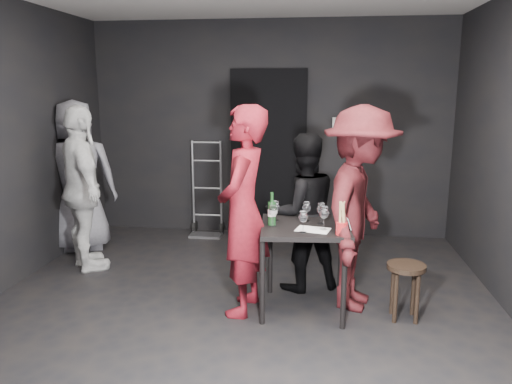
# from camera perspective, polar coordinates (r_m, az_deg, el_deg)

# --- Properties ---
(floor) EXTENTS (4.50, 5.00, 0.02)m
(floor) POSITION_cam_1_polar(r_m,az_deg,el_deg) (4.30, -2.05, -13.94)
(floor) COLOR black
(floor) RESTS_ON ground
(wall_back) EXTENTS (4.50, 0.04, 2.70)m
(wall_back) POSITION_cam_1_polar(r_m,az_deg,el_deg) (6.37, 1.51, 7.15)
(wall_back) COLOR black
(wall_back) RESTS_ON ground
(wall_front) EXTENTS (4.50, 0.04, 2.70)m
(wall_front) POSITION_cam_1_polar(r_m,az_deg,el_deg) (1.55, -17.64, -8.15)
(wall_front) COLOR black
(wall_front) RESTS_ON ground
(doorway) EXTENTS (0.95, 0.10, 2.10)m
(doorway) POSITION_cam_1_polar(r_m,az_deg,el_deg) (6.34, 1.45, 4.41)
(doorway) COLOR black
(doorway) RESTS_ON ground
(wallbox_upper) EXTENTS (0.12, 0.06, 0.12)m
(wallbox_upper) POSITION_cam_1_polar(r_m,az_deg,el_deg) (6.29, 9.28, 7.86)
(wallbox_upper) COLOR #B7B7B2
(wallbox_upper) RESTS_ON wall_back
(wallbox_lower) EXTENTS (0.10, 0.06, 0.14)m
(wallbox_lower) POSITION_cam_1_polar(r_m,az_deg,el_deg) (6.30, 11.10, 7.34)
(wallbox_lower) COLOR #B7B7B2
(wallbox_lower) RESTS_ON wall_back
(hand_truck) EXTENTS (0.41, 0.34, 1.22)m
(hand_truck) POSITION_cam_1_polar(r_m,az_deg,el_deg) (6.47, -5.63, -2.99)
(hand_truck) COLOR #B2B2B7
(hand_truck) RESTS_ON floor
(tasting_table) EXTENTS (0.72, 0.72, 0.75)m
(tasting_table) POSITION_cam_1_polar(r_m,az_deg,el_deg) (4.20, 5.58, -5.05)
(tasting_table) COLOR black
(tasting_table) RESTS_ON floor
(stool) EXTENTS (0.31, 0.31, 0.47)m
(stool) POSITION_cam_1_polar(r_m,az_deg,el_deg) (4.28, 16.74, -9.27)
(stool) COLOR #362516
(stool) RESTS_ON floor
(server_red) EXTENTS (0.55, 0.78, 2.02)m
(server_red) POSITION_cam_1_polar(r_m,az_deg,el_deg) (4.08, -1.50, -0.33)
(server_red) COLOR maroon
(server_red) RESTS_ON floor
(woman_black) EXTENTS (0.79, 0.64, 1.43)m
(woman_black) POSITION_cam_1_polar(r_m,az_deg,el_deg) (4.65, 5.32, -2.56)
(woman_black) COLOR black
(woman_black) RESTS_ON floor
(man_maroon) EXTENTS (0.94, 1.41, 2.01)m
(man_maroon) POSITION_cam_1_polar(r_m,az_deg,el_deg) (4.27, 11.80, -0.11)
(man_maroon) COLOR #421115
(man_maroon) RESTS_ON floor
(bystander_cream) EXTENTS (1.14, 1.22, 1.94)m
(bystander_cream) POSITION_cam_1_polar(r_m,az_deg,el_deg) (5.37, -19.29, 1.54)
(bystander_cream) COLOR silver
(bystander_cream) RESTS_ON floor
(bystander_grey) EXTENTS (1.12, 0.87, 2.02)m
(bystander_grey) POSITION_cam_1_polar(r_m,az_deg,el_deg) (6.06, -19.79, 3.00)
(bystander_grey) COLOR slate
(bystander_grey) RESTS_ON floor
(tasting_mat) EXTENTS (0.30, 0.23, 0.00)m
(tasting_mat) POSITION_cam_1_polar(r_m,az_deg,el_deg) (4.04, 6.52, -4.29)
(tasting_mat) COLOR white
(tasting_mat) RESTS_ON tasting_table
(wine_glass_a) EXTENTS (0.09, 0.09, 0.20)m
(wine_glass_a) POSITION_cam_1_polar(r_m,az_deg,el_deg) (4.09, 1.95, -2.59)
(wine_glass_a) COLOR white
(wine_glass_a) RESTS_ON tasting_table
(wine_glass_b) EXTENTS (0.08, 0.08, 0.19)m
(wine_glass_b) POSITION_cam_1_polar(r_m,az_deg,el_deg) (4.26, 2.25, -2.05)
(wine_glass_b) COLOR white
(wine_glass_b) RESTS_ON tasting_table
(wine_glass_c) EXTENTS (0.08, 0.08, 0.19)m
(wine_glass_c) POSITION_cam_1_polar(r_m,az_deg,el_deg) (4.26, 5.77, -2.13)
(wine_glass_c) COLOR white
(wine_glass_c) RESTS_ON tasting_table
(wine_glass_d) EXTENTS (0.08, 0.08, 0.19)m
(wine_glass_d) POSITION_cam_1_polar(r_m,az_deg,el_deg) (3.93, 5.41, -3.28)
(wine_glass_d) COLOR white
(wine_glass_d) RESTS_ON tasting_table
(wine_glass_e) EXTENTS (0.10, 0.10, 0.21)m
(wine_glass_e) POSITION_cam_1_polar(r_m,az_deg,el_deg) (4.02, 7.76, -2.84)
(wine_glass_e) COLOR white
(wine_glass_e) RESTS_ON tasting_table
(wine_glass_f) EXTENTS (0.09, 0.09, 0.20)m
(wine_glass_f) POSITION_cam_1_polar(r_m,az_deg,el_deg) (4.19, 7.45, -2.34)
(wine_glass_f) COLOR white
(wine_glass_f) RESTS_ON tasting_table
(wine_bottle) EXTENTS (0.07, 0.07, 0.28)m
(wine_bottle) POSITION_cam_1_polar(r_m,az_deg,el_deg) (4.13, 1.83, -2.35)
(wine_bottle) COLOR black
(wine_bottle) RESTS_ON tasting_table
(breadstick_cup) EXTENTS (0.09, 0.09, 0.28)m
(breadstick_cup) POSITION_cam_1_polar(r_m,az_deg,el_deg) (3.91, 9.81, -3.03)
(breadstick_cup) COLOR #AE191C
(breadstick_cup) RESTS_ON tasting_table
(reserved_card) EXTENTS (0.11, 0.15, 0.10)m
(reserved_card) POSITION_cam_1_polar(r_m,az_deg,el_deg) (4.10, 9.94, -3.45)
(reserved_card) COLOR white
(reserved_card) RESTS_ON tasting_table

